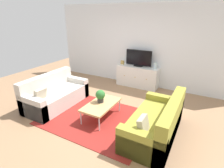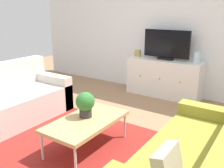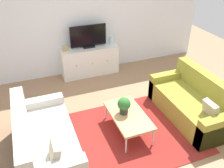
{
  "view_description": "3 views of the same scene",
  "coord_description": "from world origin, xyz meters",
  "px_view_note": "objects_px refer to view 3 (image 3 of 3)",
  "views": [
    {
      "loc": [
        2.09,
        -3.19,
        2.35
      ],
      "look_at": [
        0.0,
        0.57,
        0.65
      ],
      "focal_mm": 28.39,
      "sensor_mm": 36.0,
      "label": 1
    },
    {
      "loc": [
        1.83,
        -2.14,
        1.64
      ],
      "look_at": [
        0.0,
        0.57,
        0.65
      ],
      "focal_mm": 40.36,
      "sensor_mm": 36.0,
      "label": 2
    },
    {
      "loc": [
        -1.43,
        -3.12,
        3.05
      ],
      "look_at": [
        0.0,
        0.57,
        0.65
      ],
      "focal_mm": 39.49,
      "sensor_mm": 36.0,
      "label": 3
    }
  ],
  "objects_px": {
    "couch_left_side": "(42,142)",
    "potted_plant": "(124,105)",
    "tv_console": "(90,61)",
    "flat_screen_tv": "(88,37)",
    "glass_vase": "(111,40)",
    "mantel_clock": "(65,48)",
    "coffee_table": "(128,116)",
    "couch_right_side": "(194,103)"
  },
  "relations": [
    {
      "from": "couch_right_side",
      "to": "coffee_table",
      "type": "relative_size",
      "value": 1.7
    },
    {
      "from": "couch_left_side",
      "to": "potted_plant",
      "type": "distance_m",
      "value": 1.46
    },
    {
      "from": "tv_console",
      "to": "glass_vase",
      "type": "distance_m",
      "value": 0.74
    },
    {
      "from": "couch_left_side",
      "to": "couch_right_side",
      "type": "relative_size",
      "value": 1.0
    },
    {
      "from": "potted_plant",
      "to": "flat_screen_tv",
      "type": "relative_size",
      "value": 0.35
    },
    {
      "from": "flat_screen_tv",
      "to": "mantel_clock",
      "type": "bearing_deg",
      "value": -178.04
    },
    {
      "from": "flat_screen_tv",
      "to": "mantel_clock",
      "type": "height_order",
      "value": "flat_screen_tv"
    },
    {
      "from": "tv_console",
      "to": "mantel_clock",
      "type": "xyz_separation_m",
      "value": [
        -0.58,
        0.0,
        0.42
      ]
    },
    {
      "from": "coffee_table",
      "to": "potted_plant",
      "type": "distance_m",
      "value": 0.22
    },
    {
      "from": "potted_plant",
      "to": "glass_vase",
      "type": "height_order",
      "value": "glass_vase"
    },
    {
      "from": "glass_vase",
      "to": "mantel_clock",
      "type": "distance_m",
      "value": 1.17
    },
    {
      "from": "coffee_table",
      "to": "tv_console",
      "type": "distance_m",
      "value": 2.33
    },
    {
      "from": "potted_plant",
      "to": "flat_screen_tv",
      "type": "distance_m",
      "value": 2.33
    },
    {
      "from": "couch_left_side",
      "to": "potted_plant",
      "type": "bearing_deg",
      "value": 4.35
    },
    {
      "from": "potted_plant",
      "to": "flat_screen_tv",
      "type": "height_order",
      "value": "flat_screen_tv"
    },
    {
      "from": "potted_plant",
      "to": "glass_vase",
      "type": "relative_size",
      "value": 1.56
    },
    {
      "from": "tv_console",
      "to": "glass_vase",
      "type": "bearing_deg",
      "value": 0.0
    },
    {
      "from": "coffee_table",
      "to": "flat_screen_tv",
      "type": "relative_size",
      "value": 1.18
    },
    {
      "from": "flat_screen_tv",
      "to": "couch_left_side",
      "type": "bearing_deg",
      "value": -121.97
    },
    {
      "from": "coffee_table",
      "to": "potted_plant",
      "type": "height_order",
      "value": "potted_plant"
    },
    {
      "from": "potted_plant",
      "to": "tv_console",
      "type": "xyz_separation_m",
      "value": [
        0.06,
        2.27,
        -0.2
      ]
    },
    {
      "from": "flat_screen_tv",
      "to": "coffee_table",
      "type": "bearing_deg",
      "value": -90.01
    },
    {
      "from": "coffee_table",
      "to": "tv_console",
      "type": "height_order",
      "value": "tv_console"
    },
    {
      "from": "potted_plant",
      "to": "glass_vase",
      "type": "distance_m",
      "value": 2.37
    },
    {
      "from": "flat_screen_tv",
      "to": "glass_vase",
      "type": "relative_size",
      "value": 4.4
    },
    {
      "from": "couch_left_side",
      "to": "coffee_table",
      "type": "height_order",
      "value": "couch_left_side"
    },
    {
      "from": "potted_plant",
      "to": "couch_right_side",
      "type": "bearing_deg",
      "value": -4.34
    },
    {
      "from": "couch_right_side",
      "to": "tv_console",
      "type": "xyz_separation_m",
      "value": [
        -1.38,
        2.37,
        0.07
      ]
    },
    {
      "from": "flat_screen_tv",
      "to": "glass_vase",
      "type": "xyz_separation_m",
      "value": [
        0.58,
        -0.02,
        -0.17
      ]
    },
    {
      "from": "coffee_table",
      "to": "glass_vase",
      "type": "distance_m",
      "value": 2.45
    },
    {
      "from": "glass_vase",
      "to": "flat_screen_tv",
      "type": "bearing_deg",
      "value": 178.04
    },
    {
      "from": "couch_left_side",
      "to": "flat_screen_tv",
      "type": "xyz_separation_m",
      "value": [
        1.49,
        2.39,
        0.7
      ]
    },
    {
      "from": "flat_screen_tv",
      "to": "mantel_clock",
      "type": "distance_m",
      "value": 0.62
    },
    {
      "from": "potted_plant",
      "to": "tv_console",
      "type": "height_order",
      "value": "tv_console"
    },
    {
      "from": "couch_left_side",
      "to": "tv_console",
      "type": "relative_size",
      "value": 1.24
    },
    {
      "from": "coffee_table",
      "to": "tv_console",
      "type": "relative_size",
      "value": 0.73
    },
    {
      "from": "tv_console",
      "to": "flat_screen_tv",
      "type": "height_order",
      "value": "flat_screen_tv"
    },
    {
      "from": "mantel_clock",
      "to": "couch_right_side",
      "type": "bearing_deg",
      "value": -50.47
    },
    {
      "from": "coffee_table",
      "to": "glass_vase",
      "type": "height_order",
      "value": "glass_vase"
    },
    {
      "from": "potted_plant",
      "to": "tv_console",
      "type": "relative_size",
      "value": 0.22
    },
    {
      "from": "couch_left_side",
      "to": "tv_console",
      "type": "bearing_deg",
      "value": 57.81
    },
    {
      "from": "coffee_table",
      "to": "flat_screen_tv",
      "type": "distance_m",
      "value": 2.44
    }
  ]
}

